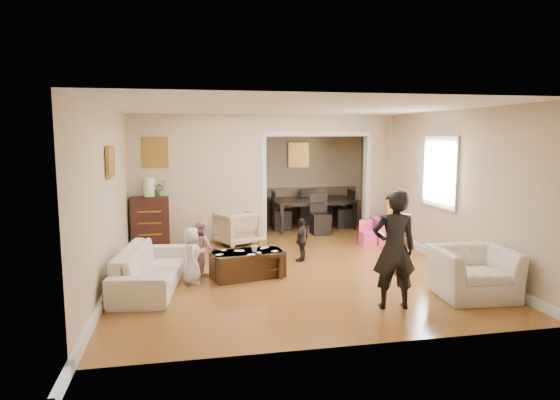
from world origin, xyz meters
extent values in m
plane|color=#A45F2A|center=(0.00, 0.00, 0.00)|extent=(7.00, 7.00, 0.00)
cube|color=#CBB194|center=(-1.38, 1.80, 1.30)|extent=(2.75, 0.18, 2.60)
cube|color=#CBB194|center=(2.48, 1.80, 1.30)|extent=(0.55, 0.18, 2.60)
cube|color=#CBB194|center=(1.10, 1.80, 2.42)|extent=(2.22, 0.18, 0.35)
cube|color=white|center=(2.73, -0.40, 1.55)|extent=(0.03, 0.95, 1.10)
cube|color=brown|center=(-2.20, 1.70, 1.85)|extent=(0.45, 0.03, 0.55)
cube|color=brown|center=(-2.71, -0.60, 1.80)|extent=(0.03, 0.55, 0.40)
cube|color=brown|center=(1.10, 3.44, 1.70)|extent=(0.45, 0.03, 0.55)
imported|color=silver|center=(-2.16, -1.08, 0.29)|extent=(1.03, 2.08, 0.58)
imported|color=#C7B38A|center=(-0.65, 1.42, 0.33)|extent=(0.96, 0.97, 0.67)
imported|color=silver|center=(2.18, -2.34, 0.33)|extent=(1.09, 0.97, 0.66)
cube|color=black|center=(-2.33, 1.62, 0.50)|extent=(0.72, 0.41, 1.00)
cylinder|color=#F8F1CA|center=(-2.33, 1.62, 1.18)|extent=(0.22, 0.22, 0.36)
imported|color=#386A2F|center=(-2.13, 1.62, 1.15)|extent=(0.28, 0.24, 0.31)
cube|color=#392012|center=(-0.72, -0.84, 0.20)|extent=(1.18, 0.78, 0.41)
imported|color=beige|center=(-0.62, -0.89, 0.45)|extent=(0.12, 0.12, 0.10)
cube|color=#E03B76|center=(2.36, 0.92, 0.26)|extent=(0.57, 0.57, 0.52)
cube|color=yellow|center=(2.48, 1.02, 0.67)|extent=(0.20, 0.08, 0.30)
cylinder|color=#25B4BB|center=(2.26, 0.87, 0.56)|extent=(0.08, 0.08, 0.08)
cube|color=red|center=(2.24, 1.04, 0.55)|extent=(0.09, 0.08, 0.05)
imported|color=white|center=(2.41, 0.80, 0.55)|extent=(0.21, 0.21, 0.05)
imported|color=black|center=(1.29, 2.73, 0.34)|extent=(2.04, 1.25, 0.69)
imported|color=black|center=(0.93, -2.53, 0.76)|extent=(0.60, 0.44, 1.53)
imported|color=silver|center=(-1.57, -0.99, 0.42)|extent=(0.29, 0.43, 0.84)
imported|color=pink|center=(-1.42, -0.54, 0.43)|extent=(0.50, 0.53, 0.86)
imported|color=black|center=(0.33, -0.09, 0.38)|extent=(0.42, 0.47, 0.76)
cube|color=white|center=(-0.46, -0.70, 0.41)|extent=(0.08, 0.09, 0.00)
cube|color=white|center=(-0.56, -0.96, 0.41)|extent=(0.08, 0.09, 0.00)
cube|color=white|center=(-0.81, -0.79, 0.41)|extent=(0.10, 0.11, 0.00)
cube|color=white|center=(-0.69, -1.05, 0.41)|extent=(0.11, 0.09, 0.00)
cube|color=white|center=(-0.87, -0.76, 0.41)|extent=(0.11, 0.11, 0.00)
cube|color=white|center=(-0.41, -0.64, 0.41)|extent=(0.12, 0.10, 0.00)
cube|color=white|center=(-0.30, -0.91, 0.41)|extent=(0.12, 0.12, 0.00)
cube|color=white|center=(-1.16, -0.96, 0.41)|extent=(0.13, 0.12, 0.00)
cube|color=white|center=(-1.07, -0.70, 0.41)|extent=(0.08, 0.10, 0.00)
camera|label=1|loc=(-1.63, -8.05, 2.19)|focal=30.88mm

